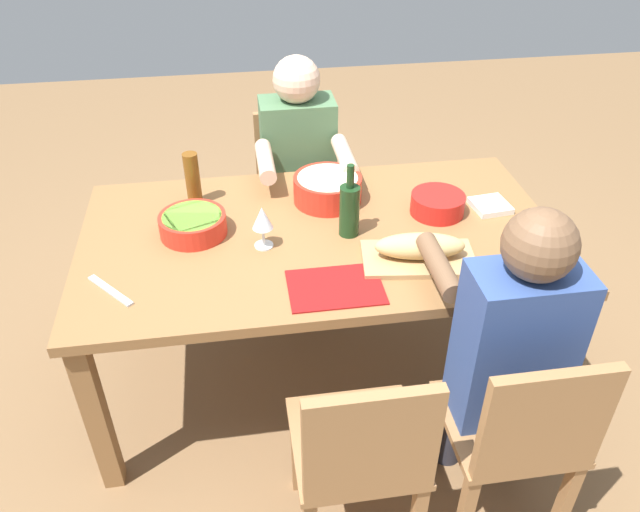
{
  "coord_description": "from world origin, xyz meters",
  "views": [
    {
      "loc": [
        -0.3,
        -1.97,
        2.05
      ],
      "look_at": [
        0.0,
        0.0,
        0.63
      ],
      "focal_mm": 35.11,
      "sensor_mm": 36.0,
      "label": 1
    }
  ],
  "objects_px": {
    "chair_near_center": "(362,454)",
    "serving_bowl_greens": "(438,203)",
    "chair_near_right": "(519,434)",
    "dining_table": "(320,249)",
    "diner_near_right": "(508,342)",
    "bread_loaf": "(420,246)",
    "napkin_stack": "(490,206)",
    "cutting_board": "(418,259)",
    "wine_bottle": "(349,209)",
    "diner_far_center": "(299,165)",
    "beer_bottle": "(193,179)",
    "serving_bowl_pasta": "(328,187)",
    "serving_bowl_salad": "(193,223)",
    "wine_glass": "(262,220)",
    "chair_far_center": "(296,187)"
  },
  "relations": [
    {
      "from": "chair_near_center",
      "to": "serving_bowl_greens",
      "type": "bearing_deg",
      "value": 61.72
    },
    {
      "from": "chair_near_right",
      "to": "dining_table",
      "type": "bearing_deg",
      "value": 121.08
    },
    {
      "from": "diner_near_right",
      "to": "bread_loaf",
      "type": "height_order",
      "value": "diner_near_right"
    },
    {
      "from": "bread_loaf",
      "to": "napkin_stack",
      "type": "relative_size",
      "value": 2.29
    },
    {
      "from": "cutting_board",
      "to": "wine_bottle",
      "type": "distance_m",
      "value": 0.32
    },
    {
      "from": "diner_near_right",
      "to": "bread_loaf",
      "type": "relative_size",
      "value": 3.75
    },
    {
      "from": "diner_far_center",
      "to": "cutting_board",
      "type": "xyz_separation_m",
      "value": [
        0.32,
        -0.88,
        0.05
      ]
    },
    {
      "from": "napkin_stack",
      "to": "chair_near_right",
      "type": "bearing_deg",
      "value": -103.13
    },
    {
      "from": "diner_near_right",
      "to": "napkin_stack",
      "type": "bearing_deg",
      "value": 73.66
    },
    {
      "from": "chair_near_right",
      "to": "chair_near_center",
      "type": "relative_size",
      "value": 1.0
    },
    {
      "from": "serving_bowl_greens",
      "to": "beer_bottle",
      "type": "height_order",
      "value": "beer_bottle"
    },
    {
      "from": "diner_near_right",
      "to": "bread_loaf",
      "type": "xyz_separation_m",
      "value": [
        -0.18,
        0.41,
        0.11
      ]
    },
    {
      "from": "cutting_board",
      "to": "diner_near_right",
      "type": "bearing_deg",
      "value": -66.19
    },
    {
      "from": "chair_near_right",
      "to": "wine_bottle",
      "type": "height_order",
      "value": "wine_bottle"
    },
    {
      "from": "dining_table",
      "to": "chair_near_right",
      "type": "xyz_separation_m",
      "value": [
        0.5,
        -0.83,
        -0.18
      ]
    },
    {
      "from": "serving_bowl_pasta",
      "to": "beer_bottle",
      "type": "height_order",
      "value": "beer_bottle"
    },
    {
      "from": "diner_near_right",
      "to": "dining_table",
      "type": "bearing_deg",
      "value": 127.78
    },
    {
      "from": "chair_near_center",
      "to": "serving_bowl_greens",
      "type": "relative_size",
      "value": 3.98
    },
    {
      "from": "diner_near_right",
      "to": "bread_loaf",
      "type": "distance_m",
      "value": 0.46
    },
    {
      "from": "dining_table",
      "to": "wine_bottle",
      "type": "xyz_separation_m",
      "value": [
        0.11,
        -0.02,
        0.19
      ]
    },
    {
      "from": "bread_loaf",
      "to": "cutting_board",
      "type": "bearing_deg",
      "value": 0.0
    },
    {
      "from": "serving_bowl_salad",
      "to": "wine_glass",
      "type": "bearing_deg",
      "value": -25.77
    },
    {
      "from": "bread_loaf",
      "to": "beer_bottle",
      "type": "height_order",
      "value": "beer_bottle"
    },
    {
      "from": "chair_far_center",
      "to": "cutting_board",
      "type": "xyz_separation_m",
      "value": [
        0.32,
        -1.06,
        0.27
      ]
    },
    {
      "from": "chair_far_center",
      "to": "napkin_stack",
      "type": "relative_size",
      "value": 6.07
    },
    {
      "from": "diner_far_center",
      "to": "serving_bowl_pasta",
      "type": "xyz_separation_m",
      "value": [
        0.07,
        -0.41,
        0.1
      ]
    },
    {
      "from": "bread_loaf",
      "to": "chair_near_right",
      "type": "bearing_deg",
      "value": -73.11
    },
    {
      "from": "chair_near_right",
      "to": "diner_near_right",
      "type": "xyz_separation_m",
      "value": [
        -0.0,
        0.18,
        0.21
      ]
    },
    {
      "from": "serving_bowl_salad",
      "to": "beer_bottle",
      "type": "distance_m",
      "value": 0.24
    },
    {
      "from": "serving_bowl_salad",
      "to": "wine_bottle",
      "type": "bearing_deg",
      "value": -8.59
    },
    {
      "from": "bread_loaf",
      "to": "wine_glass",
      "type": "height_order",
      "value": "wine_glass"
    },
    {
      "from": "diner_far_center",
      "to": "serving_bowl_greens",
      "type": "relative_size",
      "value": 5.62
    },
    {
      "from": "wine_bottle",
      "to": "diner_far_center",
      "type": "bearing_deg",
      "value": 99.11
    },
    {
      "from": "dining_table",
      "to": "wine_glass",
      "type": "relative_size",
      "value": 10.91
    },
    {
      "from": "cutting_board",
      "to": "napkin_stack",
      "type": "relative_size",
      "value": 2.86
    },
    {
      "from": "diner_near_right",
      "to": "beer_bottle",
      "type": "xyz_separation_m",
      "value": [
        -0.97,
        0.94,
        0.15
      ]
    },
    {
      "from": "dining_table",
      "to": "diner_far_center",
      "type": "xyz_separation_m",
      "value": [
        -0.0,
        0.64,
        0.04
      ]
    },
    {
      "from": "diner_far_center",
      "to": "bread_loaf",
      "type": "height_order",
      "value": "diner_far_center"
    },
    {
      "from": "diner_far_center",
      "to": "beer_bottle",
      "type": "relative_size",
      "value": 5.45
    },
    {
      "from": "diner_near_right",
      "to": "serving_bowl_salad",
      "type": "bearing_deg",
      "value": 144.01
    },
    {
      "from": "chair_far_center",
      "to": "serving_bowl_pasta",
      "type": "relative_size",
      "value": 3.05
    },
    {
      "from": "dining_table",
      "to": "wine_bottle",
      "type": "bearing_deg",
      "value": -12.52
    },
    {
      "from": "chair_near_center",
      "to": "cutting_board",
      "type": "relative_size",
      "value": 2.12
    },
    {
      "from": "chair_near_right",
      "to": "diner_near_right",
      "type": "relative_size",
      "value": 0.71
    },
    {
      "from": "serving_bowl_salad",
      "to": "napkin_stack",
      "type": "relative_size",
      "value": 1.81
    },
    {
      "from": "wine_bottle",
      "to": "beer_bottle",
      "type": "relative_size",
      "value": 1.32
    },
    {
      "from": "napkin_stack",
      "to": "serving_bowl_salad",
      "type": "bearing_deg",
      "value": -179.6
    },
    {
      "from": "beer_bottle",
      "to": "wine_glass",
      "type": "relative_size",
      "value": 1.33
    },
    {
      "from": "serving_bowl_salad",
      "to": "wine_glass",
      "type": "distance_m",
      "value": 0.29
    },
    {
      "from": "beer_bottle",
      "to": "wine_glass",
      "type": "bearing_deg",
      "value": -54.75
    }
  ]
}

